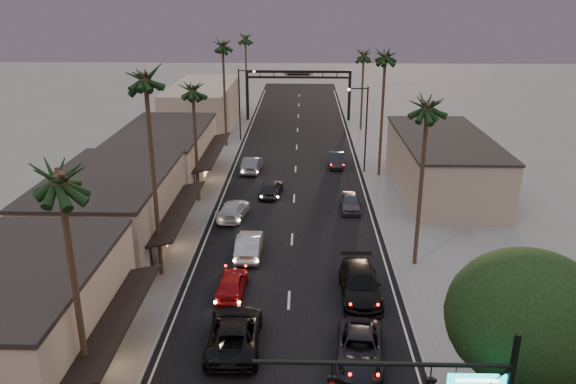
# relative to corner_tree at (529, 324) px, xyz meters

# --- Properties ---
(ground) EXTENTS (200.00, 200.00, 0.00)m
(ground) POSITION_rel_corner_tree_xyz_m (-9.48, 32.55, -5.98)
(ground) COLOR slate
(ground) RESTS_ON ground
(road) EXTENTS (14.00, 120.00, 0.02)m
(road) POSITION_rel_corner_tree_xyz_m (-9.48, 37.55, -5.97)
(road) COLOR black
(road) RESTS_ON ground
(sidewalk_left) EXTENTS (5.00, 92.00, 0.12)m
(sidewalk_left) POSITION_rel_corner_tree_xyz_m (-18.98, 44.55, -5.92)
(sidewalk_left) COLOR slate
(sidewalk_left) RESTS_ON ground
(sidewalk_right) EXTENTS (5.00, 92.00, 0.12)m
(sidewalk_right) POSITION_rel_corner_tree_xyz_m (0.02, 44.55, -5.92)
(sidewalk_right) COLOR slate
(sidewalk_right) RESTS_ON ground
(storefront_near) EXTENTS (8.00, 12.00, 5.50)m
(storefront_near) POSITION_rel_corner_tree_xyz_m (-22.48, 4.55, -3.23)
(storefront_near) COLOR #BCAA8F
(storefront_near) RESTS_ON ground
(storefront_mid) EXTENTS (8.00, 14.00, 5.50)m
(storefront_mid) POSITION_rel_corner_tree_xyz_m (-22.48, 18.55, -3.23)
(storefront_mid) COLOR gray
(storefront_mid) RESTS_ON ground
(storefront_far) EXTENTS (8.00, 16.00, 5.00)m
(storefront_far) POSITION_rel_corner_tree_xyz_m (-22.48, 34.55, -3.48)
(storefront_far) COLOR #BCAA8F
(storefront_far) RESTS_ON ground
(storefront_dist) EXTENTS (8.00, 20.00, 6.00)m
(storefront_dist) POSITION_rel_corner_tree_xyz_m (-22.48, 57.55, -2.98)
(storefront_dist) COLOR gray
(storefront_dist) RESTS_ON ground
(building_right) EXTENTS (8.00, 18.00, 5.00)m
(building_right) POSITION_rel_corner_tree_xyz_m (4.52, 32.55, -3.48)
(building_right) COLOR gray
(building_right) RESTS_ON ground
(corner_tree) EXTENTS (6.20, 6.20, 8.80)m
(corner_tree) POSITION_rel_corner_tree_xyz_m (0.00, 0.00, 0.00)
(corner_tree) COLOR #38281C
(corner_tree) RESTS_ON ground
(arch) EXTENTS (15.20, 0.40, 7.27)m
(arch) POSITION_rel_corner_tree_xyz_m (-9.48, 62.55, -0.45)
(arch) COLOR black
(arch) RESTS_ON ground
(streetlight_right) EXTENTS (2.13, 0.30, 9.00)m
(streetlight_right) POSITION_rel_corner_tree_xyz_m (-2.56, 37.55, -0.65)
(streetlight_right) COLOR black
(streetlight_right) RESTS_ON ground
(streetlight_left) EXTENTS (2.13, 0.30, 9.00)m
(streetlight_left) POSITION_rel_corner_tree_xyz_m (-16.40, 50.55, -0.65)
(streetlight_left) COLOR black
(streetlight_left) RESTS_ON ground
(palm_la) EXTENTS (3.20, 3.20, 13.20)m
(palm_la) POSITION_rel_corner_tree_xyz_m (-18.08, 1.55, 5.46)
(palm_la) COLOR #38281C
(palm_la) RESTS_ON ground
(palm_lb) EXTENTS (3.20, 3.20, 15.20)m
(palm_lb) POSITION_rel_corner_tree_xyz_m (-18.08, 14.55, 7.41)
(palm_lb) COLOR #38281C
(palm_lb) RESTS_ON ground
(palm_lc) EXTENTS (3.20, 3.20, 12.20)m
(palm_lc) POSITION_rel_corner_tree_xyz_m (-18.08, 28.55, 4.49)
(palm_lc) COLOR #38281C
(palm_lc) RESTS_ON ground
(palm_ld) EXTENTS (3.20, 3.20, 14.20)m
(palm_ld) POSITION_rel_corner_tree_xyz_m (-18.08, 47.55, 6.44)
(palm_ld) COLOR #38281C
(palm_ld) RESTS_ON ground
(palm_ra) EXTENTS (3.20, 3.20, 13.20)m
(palm_ra) POSITION_rel_corner_tree_xyz_m (-0.88, 16.55, 5.46)
(palm_ra) COLOR #38281C
(palm_ra) RESTS_ON ground
(palm_rb) EXTENTS (3.20, 3.20, 14.20)m
(palm_rb) POSITION_rel_corner_tree_xyz_m (-0.88, 36.55, 6.44)
(palm_rb) COLOR #38281C
(palm_rb) RESTS_ON ground
(palm_rc) EXTENTS (3.20, 3.20, 12.20)m
(palm_rc) POSITION_rel_corner_tree_xyz_m (-0.88, 56.55, 4.49)
(palm_rc) COLOR #38281C
(palm_rc) RESTS_ON ground
(palm_far) EXTENTS (3.20, 3.20, 13.20)m
(palm_far) POSITION_rel_corner_tree_xyz_m (-17.78, 70.55, 5.46)
(palm_far) COLOR #38281C
(palm_far) RESTS_ON ground
(oncoming_red) EXTENTS (1.83, 4.32, 1.46)m
(oncoming_red) POSITION_rel_corner_tree_xyz_m (-13.08, 12.27, -5.25)
(oncoming_red) COLOR #9A0B0D
(oncoming_red) RESTS_ON ground
(oncoming_pickup) EXTENTS (2.89, 6.03, 1.66)m
(oncoming_pickup) POSITION_rel_corner_tree_xyz_m (-12.25, 6.77, -5.15)
(oncoming_pickup) COLOR black
(oncoming_pickup) RESTS_ON ground
(oncoming_silver) EXTENTS (1.72, 4.89, 1.61)m
(oncoming_silver) POSITION_rel_corner_tree_xyz_m (-12.51, 17.77, -5.17)
(oncoming_silver) COLOR #999A9E
(oncoming_silver) RESTS_ON ground
(oncoming_white) EXTENTS (2.68, 5.19, 1.44)m
(oncoming_white) POSITION_rel_corner_tree_xyz_m (-14.47, 24.85, -5.26)
(oncoming_white) COLOR #B0B0B0
(oncoming_white) RESTS_ON ground
(oncoming_dgrey) EXTENTS (2.36, 4.62, 1.50)m
(oncoming_dgrey) POSITION_rel_corner_tree_xyz_m (-11.65, 30.35, -5.23)
(oncoming_dgrey) COLOR black
(oncoming_dgrey) RESTS_ON ground
(oncoming_grey_far) EXTENTS (2.04, 4.95, 1.59)m
(oncoming_grey_far) POSITION_rel_corner_tree_xyz_m (-14.05, 37.61, -5.18)
(oncoming_grey_far) COLOR #56565B
(oncoming_grey_far) RESTS_ON ground
(curbside_near) EXTENTS (2.93, 5.42, 1.45)m
(curbside_near) POSITION_rel_corner_tree_xyz_m (-5.71, 5.65, -5.26)
(curbside_near) COLOR black
(curbside_near) RESTS_ON ground
(curbside_black) EXTENTS (2.48, 5.97, 1.72)m
(curbside_black) POSITION_rel_corner_tree_xyz_m (-5.09, 12.15, -5.12)
(curbside_black) COLOR black
(curbside_black) RESTS_ON ground
(curbside_grey) EXTENTS (1.65, 4.10, 1.40)m
(curbside_grey) POSITION_rel_corner_tree_xyz_m (-4.57, 26.89, -5.28)
(curbside_grey) COLOR #424246
(curbside_grey) RESTS_ON ground
(curbside_far) EXTENTS (1.68, 4.41, 1.44)m
(curbside_far) POSITION_rel_corner_tree_xyz_m (-5.09, 39.78, -5.26)
(curbside_far) COLOR black
(curbside_far) RESTS_ON ground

